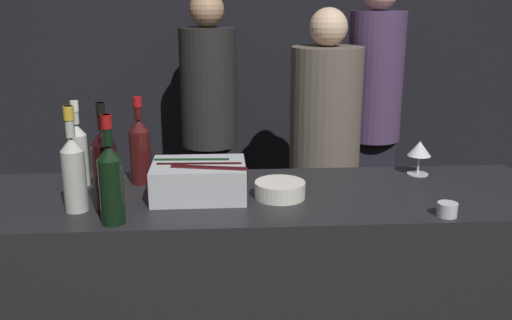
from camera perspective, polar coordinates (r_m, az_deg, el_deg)
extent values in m
cube|color=black|center=(4.03, -1.95, 11.82)|extent=(6.40, 0.06, 2.80)
cube|color=black|center=(2.28, 0.05, -15.45)|extent=(2.16, 0.62, 1.01)
cube|color=#B7BABF|center=(2.03, -5.73, -2.02)|extent=(0.33, 0.25, 0.12)
cylinder|color=black|center=(1.97, -4.73, -1.63)|extent=(0.27, 0.12, 0.07)
cylinder|color=black|center=(2.02, -5.68, -1.19)|extent=(0.30, 0.08, 0.07)
cylinder|color=#143319|center=(2.07, -6.43, -0.77)|extent=(0.27, 0.08, 0.07)
cylinder|color=silver|center=(2.02, 2.41, -2.98)|extent=(0.18, 0.18, 0.06)
cylinder|color=gray|center=(2.02, 2.42, -2.33)|extent=(0.15, 0.15, 0.01)
cylinder|color=silver|center=(2.38, 15.85, -1.34)|extent=(0.08, 0.08, 0.00)
cylinder|color=silver|center=(2.37, 15.92, -0.44)|extent=(0.01, 0.01, 0.07)
cone|color=silver|center=(2.35, 16.04, 1.12)|extent=(0.09, 0.09, 0.06)
cylinder|color=silver|center=(1.96, 18.58, -4.71)|extent=(0.07, 0.07, 0.05)
sphere|color=#F9D67F|center=(1.96, 18.59, -4.65)|extent=(0.03, 0.03, 0.03)
cylinder|color=#380F0F|center=(2.20, -11.48, 0.28)|extent=(0.08, 0.08, 0.20)
cone|color=#380F0F|center=(2.17, -11.66, 3.46)|extent=(0.08, 0.08, 0.05)
cylinder|color=#380F0F|center=(2.16, -11.75, 5.13)|extent=(0.03, 0.03, 0.08)
cylinder|color=maroon|center=(2.16, -11.79, 5.73)|extent=(0.03, 0.03, 0.04)
cylinder|color=#B2B7AD|center=(2.24, -17.28, -0.02)|extent=(0.07, 0.07, 0.19)
cone|color=#B2B7AD|center=(2.21, -17.53, 2.93)|extent=(0.07, 0.07, 0.04)
cylinder|color=#B2B7AD|center=(2.20, -17.67, 4.55)|extent=(0.03, 0.03, 0.09)
cylinder|color=white|center=(2.19, -17.72, 5.16)|extent=(0.03, 0.03, 0.04)
cylinder|color=black|center=(1.83, -14.25, -3.10)|extent=(0.08, 0.08, 0.21)
cone|color=black|center=(1.79, -14.52, 0.73)|extent=(0.08, 0.08, 0.05)
cylinder|color=black|center=(1.77, -14.68, 2.92)|extent=(0.03, 0.03, 0.10)
cylinder|color=maroon|center=(1.77, -14.74, 3.75)|extent=(0.03, 0.03, 0.04)
cylinder|color=black|center=(1.94, -14.81, -1.74)|extent=(0.08, 0.08, 0.23)
cone|color=black|center=(1.90, -15.11, 2.22)|extent=(0.08, 0.08, 0.05)
cylinder|color=black|center=(1.89, -15.26, 4.23)|extent=(0.02, 0.02, 0.09)
cylinder|color=black|center=(1.88, -15.31, 4.96)|extent=(0.03, 0.03, 0.04)
cylinder|color=#B2B7AD|center=(1.97, -17.67, -2.02)|extent=(0.08, 0.08, 0.21)
cone|color=#B2B7AD|center=(1.94, -17.98, 1.54)|extent=(0.08, 0.08, 0.05)
cylinder|color=#B2B7AD|center=(1.92, -18.17, 3.67)|extent=(0.03, 0.03, 0.10)
cylinder|color=gold|center=(1.91, -18.24, 4.49)|extent=(0.03, 0.03, 0.05)
cube|color=black|center=(3.46, 6.58, -6.60)|extent=(0.30, 0.22, 0.74)
cylinder|color=#60564C|center=(3.25, 6.98, 5.13)|extent=(0.40, 0.40, 0.69)
sphere|color=beige|center=(3.20, 7.26, 13.06)|extent=(0.21, 0.21, 0.21)
cube|color=black|center=(3.72, 11.14, -4.26)|extent=(0.25, 0.18, 0.85)
cylinder|color=#473356|center=(3.53, 11.85, 8.16)|extent=(0.33, 0.33, 0.77)
cube|color=black|center=(3.75, -4.52, -4.32)|extent=(0.26, 0.19, 0.79)
cylinder|color=black|center=(3.55, -4.78, 7.22)|extent=(0.35, 0.35, 0.73)
sphere|color=tan|center=(3.51, -4.96, 14.78)|extent=(0.21, 0.21, 0.21)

